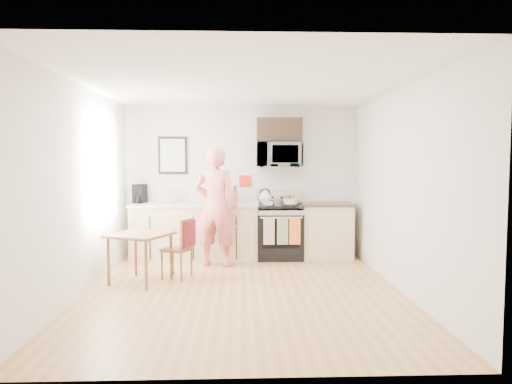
{
  "coord_description": "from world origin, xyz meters",
  "views": [
    {
      "loc": [
        -0.04,
        -5.68,
        1.67
      ],
      "look_at": [
        0.2,
        1.0,
        1.2
      ],
      "focal_mm": 32.0,
      "sensor_mm": 36.0,
      "label": 1
    }
  ],
  "objects_px": {
    "dining_table": "(140,239)",
    "cake": "(291,202)",
    "microwave": "(279,155)",
    "range": "(279,233)",
    "person": "(216,206)",
    "chair": "(184,240)"
  },
  "relations": [
    {
      "from": "person",
      "to": "chair",
      "type": "distance_m",
      "value": 0.96
    },
    {
      "from": "dining_table",
      "to": "range",
      "type": "bearing_deg",
      "value": 35.97
    },
    {
      "from": "range",
      "to": "cake",
      "type": "relative_size",
      "value": 3.92
    },
    {
      "from": "dining_table",
      "to": "chair",
      "type": "xyz_separation_m",
      "value": [
        0.58,
        0.17,
        -0.05
      ]
    },
    {
      "from": "person",
      "to": "range",
      "type": "bearing_deg",
      "value": -140.95
    },
    {
      "from": "dining_table",
      "to": "chair",
      "type": "distance_m",
      "value": 0.6
    },
    {
      "from": "microwave",
      "to": "cake",
      "type": "relative_size",
      "value": 2.57
    },
    {
      "from": "range",
      "to": "microwave",
      "type": "distance_m",
      "value": 1.33
    },
    {
      "from": "dining_table",
      "to": "chair",
      "type": "relative_size",
      "value": 0.97
    },
    {
      "from": "range",
      "to": "chair",
      "type": "height_order",
      "value": "range"
    },
    {
      "from": "person",
      "to": "dining_table",
      "type": "xyz_separation_m",
      "value": [
        -0.98,
        -0.95,
        -0.35
      ]
    },
    {
      "from": "microwave",
      "to": "cake",
      "type": "distance_m",
      "value": 0.84
    },
    {
      "from": "microwave",
      "to": "person",
      "type": "xyz_separation_m",
      "value": [
        -1.05,
        -0.63,
        -0.81
      ]
    },
    {
      "from": "dining_table",
      "to": "chair",
      "type": "bearing_deg",
      "value": 16.41
    },
    {
      "from": "person",
      "to": "cake",
      "type": "relative_size",
      "value": 6.41
    },
    {
      "from": "microwave",
      "to": "dining_table",
      "type": "bearing_deg",
      "value": -142.14
    },
    {
      "from": "range",
      "to": "dining_table",
      "type": "distance_m",
      "value": 2.51
    },
    {
      "from": "range",
      "to": "microwave",
      "type": "bearing_deg",
      "value": 90.06
    },
    {
      "from": "dining_table",
      "to": "cake",
      "type": "relative_size",
      "value": 2.78
    },
    {
      "from": "range",
      "to": "person",
      "type": "bearing_deg",
      "value": -153.39
    },
    {
      "from": "range",
      "to": "chair",
      "type": "relative_size",
      "value": 1.37
    },
    {
      "from": "range",
      "to": "dining_table",
      "type": "xyz_separation_m",
      "value": [
        -2.03,
        -1.47,
        0.16
      ]
    }
  ]
}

